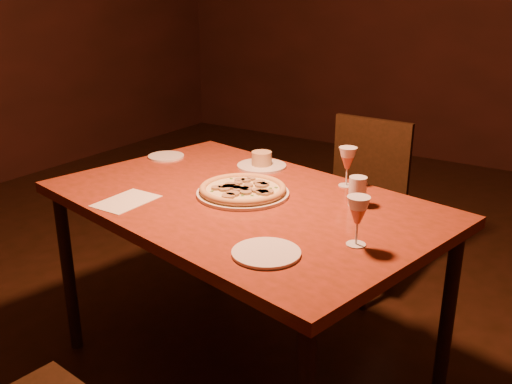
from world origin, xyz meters
The scene contains 12 objects.
floor centered at (0.00, 0.00, 0.00)m, with size 7.00×7.00×0.00m, color black.
back_wall centered at (0.00, 3.50, 1.50)m, with size 6.00×0.04×3.00m, color #391612.
dining_table centered at (0.24, -0.27, 0.75)m, with size 1.70×1.28×0.82m.
chair_far centered at (0.30, 0.77, 0.53)m, with size 0.47×0.47×0.93m.
pizza_plate centered at (0.22, -0.24, 0.84)m, with size 0.37×0.37×0.04m.
ramekin_saucer centered at (0.08, 0.12, 0.85)m, with size 0.23×0.23×0.07m.
wine_glass_far centered at (0.52, 0.09, 0.91)m, with size 0.08×0.08×0.17m, color #A95C46, non-canonical shape.
wine_glass_right centered at (0.80, -0.43, 0.90)m, with size 0.08×0.08×0.17m, color #A95C46, non-canonical shape.
water_tumbler centered at (0.65, -0.10, 0.88)m, with size 0.07×0.07×0.11m, color silver.
side_plate_left centered at (-0.40, -0.01, 0.83)m, with size 0.18×0.18×0.01m, color silver.
side_plate_near centered at (0.59, -0.65, 0.83)m, with size 0.22×0.22×0.01m, color silver.
menu_card centered at (-0.12, -0.55, 0.82)m, with size 0.16×0.24×0.00m, color beige.
Camera 1 is at (1.45, -2.00, 1.61)m, focal length 40.00 mm.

